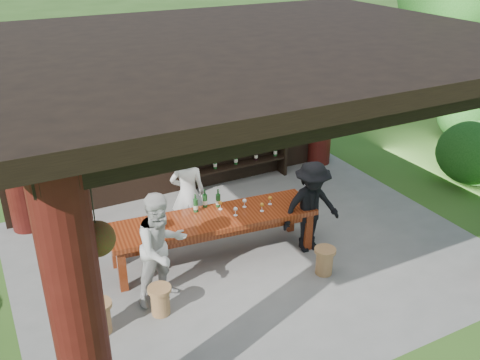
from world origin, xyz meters
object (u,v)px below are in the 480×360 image
napkin_basket (155,224)px  stool_near_left (160,300)px  stool_near_right (324,260)px  guest_woman (162,248)px  stool_far_left (100,317)px  wine_shelf (236,138)px  host (188,194)px  tasting_table (213,223)px  guest_man (311,207)px

napkin_basket → stool_near_left: bearing=-107.7°
stool_near_left → stool_near_right: size_ratio=0.98×
stool_near_left → stool_near_right: stool_near_right is taller
guest_woman → stool_far_left: bearing=-178.5°
wine_shelf → host: size_ratio=1.44×
wine_shelf → stool_near_left: 4.36m
stool_near_right → napkin_basket: size_ratio=1.69×
tasting_table → stool_near_left: size_ratio=7.75×
tasting_table → stool_near_right: tasting_table is taller
stool_far_left → guest_man: (3.58, 0.40, 0.53)m
guest_woman → guest_man: guest_woman is taller
stool_far_left → napkin_basket: size_ratio=1.81×
stool_near_left → napkin_basket: (0.32, 1.01, 0.59)m
stool_far_left → napkin_basket: 1.63m
stool_near_right → napkin_basket: 2.65m
napkin_basket → host: bearing=41.4°
guest_man → wine_shelf: bearing=92.6°
stool_far_left → guest_man: guest_man is taller
stool_far_left → host: bearing=41.1°
guest_woman → napkin_basket: 0.72m
stool_far_left → tasting_table: bearing=23.5°
stool_near_left → stool_near_right: bearing=-6.1°
stool_near_right → stool_far_left: bearing=175.2°
stool_near_left → host: bearing=56.3°
stool_near_right → stool_far_left: 3.41m
tasting_table → stool_near_left: bearing=-143.7°
stool_near_left → napkin_basket: 1.22m
host → guest_woman: guest_woman is taller
wine_shelf → tasting_table: (-1.59, -2.30, -0.38)m
guest_man → stool_near_right: bearing=-101.1°
stool_near_right → guest_man: guest_man is taller
guest_man → napkin_basket: (-2.43, 0.60, 0.04)m
wine_shelf → stool_far_left: size_ratio=4.88×
tasting_table → guest_man: bearing=-18.7°
host → guest_woman: size_ratio=0.95×
wine_shelf → stool_near_left: size_ratio=5.30×
tasting_table → stool_far_left: (-2.08, -0.91, -0.38)m
tasting_table → guest_man: (1.50, -0.51, 0.15)m
stool_far_left → host: host is taller
wine_shelf → guest_woman: wine_shelf is taller
wine_shelf → tasting_table: size_ratio=0.68×
stool_near_left → host: 2.19m
tasting_table → stool_near_right: (1.32, -1.19, -0.40)m
wine_shelf → stool_near_right: bearing=-94.5°
wine_shelf → stool_far_left: (-3.67, -3.21, -0.77)m
stool_near_left → guest_man: 2.84m
tasting_table → napkin_basket: napkin_basket is taller
stool_far_left → guest_woman: size_ratio=0.28×
guest_woman → napkin_basket: size_ratio=6.45×
wine_shelf → guest_man: size_ratio=1.46×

